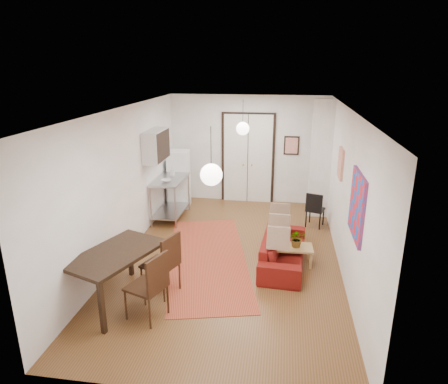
# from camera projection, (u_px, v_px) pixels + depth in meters

# --- Properties ---
(floor) EXTENTS (7.00, 7.00, 0.00)m
(floor) POSITION_uv_depth(u_px,v_px,m) (230.00, 257.00, 7.94)
(floor) COLOR brown
(floor) RESTS_ON ground
(ceiling) EXTENTS (4.20, 7.00, 0.02)m
(ceiling) POSITION_uv_depth(u_px,v_px,m) (231.00, 109.00, 7.05)
(ceiling) COLOR white
(ceiling) RESTS_ON wall_back
(wall_back) EXTENTS (4.20, 0.02, 2.90)m
(wall_back) POSITION_uv_depth(u_px,v_px,m) (248.00, 150.00, 10.79)
(wall_back) COLOR white
(wall_back) RESTS_ON floor
(wall_front) EXTENTS (4.20, 0.02, 2.90)m
(wall_front) POSITION_uv_depth(u_px,v_px,m) (186.00, 285.00, 4.20)
(wall_front) COLOR white
(wall_front) RESTS_ON floor
(wall_left) EXTENTS (0.02, 7.00, 2.90)m
(wall_left) POSITION_uv_depth(u_px,v_px,m) (125.00, 183.00, 7.79)
(wall_left) COLOR white
(wall_left) RESTS_ON floor
(wall_right) EXTENTS (0.02, 7.00, 2.90)m
(wall_right) POSITION_uv_depth(u_px,v_px,m) (346.00, 193.00, 7.19)
(wall_right) COLOR white
(wall_right) RESTS_ON floor
(double_doors) EXTENTS (1.44, 0.06, 2.50)m
(double_doors) POSITION_uv_depth(u_px,v_px,m) (248.00, 159.00, 10.82)
(double_doors) COLOR white
(double_doors) RESTS_ON wall_back
(stub_partition) EXTENTS (0.50, 0.10, 2.90)m
(stub_partition) POSITION_uv_depth(u_px,v_px,m) (321.00, 160.00, 9.63)
(stub_partition) COLOR white
(stub_partition) RESTS_ON floor
(wall_cabinet) EXTENTS (0.35, 1.00, 0.70)m
(wall_cabinet) POSITION_uv_depth(u_px,v_px,m) (156.00, 145.00, 9.04)
(wall_cabinet) COLOR silver
(wall_cabinet) RESTS_ON wall_left
(painting_popart) EXTENTS (0.05, 1.00, 1.00)m
(painting_popart) POSITION_uv_depth(u_px,v_px,m) (357.00, 206.00, 5.96)
(painting_popart) COLOR red
(painting_popart) RESTS_ON wall_right
(painting_abstract) EXTENTS (0.05, 0.50, 0.60)m
(painting_abstract) POSITION_uv_depth(u_px,v_px,m) (341.00, 163.00, 7.84)
(painting_abstract) COLOR #F1E7C9
(painting_abstract) RESTS_ON wall_right
(poster_back) EXTENTS (0.40, 0.03, 0.50)m
(poster_back) POSITION_uv_depth(u_px,v_px,m) (291.00, 146.00, 10.55)
(poster_back) COLOR red
(poster_back) RESTS_ON wall_back
(print_left) EXTENTS (0.03, 0.44, 0.54)m
(print_left) POSITION_uv_depth(u_px,v_px,m) (156.00, 139.00, 9.52)
(print_left) COLOR #96643E
(print_left) RESTS_ON wall_left
(pendant_back) EXTENTS (0.30, 0.30, 0.80)m
(pendant_back) POSITION_uv_depth(u_px,v_px,m) (243.00, 129.00, 9.13)
(pendant_back) COLOR silver
(pendant_back) RESTS_ON ceiling
(pendant_front) EXTENTS (0.30, 0.30, 0.80)m
(pendant_front) POSITION_uv_depth(u_px,v_px,m) (211.00, 175.00, 5.37)
(pendant_front) COLOR silver
(pendant_front) RESTS_ON ceiling
(kilim_rug) EXTENTS (2.32, 4.12, 0.01)m
(kilim_rug) POSITION_uv_depth(u_px,v_px,m) (208.00, 258.00, 7.89)
(kilim_rug) COLOR #AA432A
(kilim_rug) RESTS_ON floor
(sofa) EXTENTS (2.01, 0.90, 0.57)m
(sofa) POSITION_uv_depth(u_px,v_px,m) (283.00, 250.00, 7.61)
(sofa) COLOR maroon
(sofa) RESTS_ON floor
(coffee_table) EXTENTS (0.82, 0.48, 0.36)m
(coffee_table) POSITION_uv_depth(u_px,v_px,m) (291.00, 249.00, 7.60)
(coffee_table) COLOR #AA8950
(coffee_table) RESTS_ON floor
(potted_plant) EXTENTS (0.29, 0.33, 0.35)m
(potted_plant) POSITION_uv_depth(u_px,v_px,m) (297.00, 238.00, 7.52)
(potted_plant) COLOR #337138
(potted_plant) RESTS_ON coffee_table
(kitchen_counter) EXTENTS (0.69, 1.35, 1.03)m
(kitchen_counter) POSITION_uv_depth(u_px,v_px,m) (170.00, 192.00, 9.74)
(kitchen_counter) COLOR #A4A6A8
(kitchen_counter) RESTS_ON floor
(bowl) EXTENTS (0.24, 0.24, 0.06)m
(bowl) POSITION_uv_depth(u_px,v_px,m) (166.00, 181.00, 9.35)
(bowl) COLOR silver
(bowl) RESTS_ON kitchen_counter
(soap_bottle) EXTENTS (0.10, 0.10, 0.21)m
(soap_bottle) POSITION_uv_depth(u_px,v_px,m) (172.00, 171.00, 9.84)
(soap_bottle) COLOR teal
(soap_bottle) RESTS_ON kitchen_counter
(fridge) EXTENTS (0.58, 0.58, 1.52)m
(fridge) POSITION_uv_depth(u_px,v_px,m) (179.00, 179.00, 10.54)
(fridge) COLOR white
(fridge) RESTS_ON floor
(dining_table) EXTENTS (1.39, 1.78, 0.87)m
(dining_table) POSITION_uv_depth(u_px,v_px,m) (116.00, 258.00, 6.26)
(dining_table) COLOR black
(dining_table) RESTS_ON floor
(dining_chair_near) EXTENTS (0.65, 0.79, 1.07)m
(dining_chair_near) POSITION_uv_depth(u_px,v_px,m) (162.00, 255.00, 6.66)
(dining_chair_near) COLOR #371F11
(dining_chair_near) RESTS_ON floor
(dining_chair_far) EXTENTS (0.65, 0.79, 1.07)m
(dining_chair_far) POSITION_uv_depth(u_px,v_px,m) (148.00, 276.00, 6.00)
(dining_chair_far) COLOR #371F11
(dining_chair_far) RESTS_ON floor
(black_side_chair) EXTENTS (0.49, 0.50, 0.84)m
(black_side_chair) POSITION_uv_depth(u_px,v_px,m) (315.00, 205.00, 9.39)
(black_side_chair) COLOR black
(black_side_chair) RESTS_ON floor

